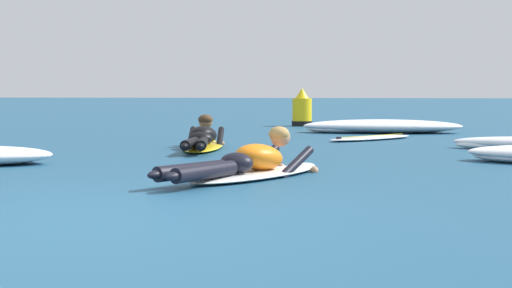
# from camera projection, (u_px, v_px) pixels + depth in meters

# --- Properties ---
(ground_plane) EXTENTS (120.00, 120.00, 0.00)m
(ground_plane) POSITION_uv_depth(u_px,v_px,m) (267.00, 134.00, 15.18)
(ground_plane) COLOR navy
(surfer_near) EXTENTS (1.52, 2.31, 0.54)m
(surfer_near) POSITION_uv_depth(u_px,v_px,m) (250.00, 164.00, 7.64)
(surfer_near) COLOR white
(surfer_near) RESTS_ON ground
(surfer_far) EXTENTS (0.76, 2.54, 0.55)m
(surfer_far) POSITION_uv_depth(u_px,v_px,m) (202.00, 140.00, 11.31)
(surfer_far) COLOR yellow
(surfer_far) RESTS_ON ground
(drifting_surfboard) EXTENTS (1.68, 1.83, 0.16)m
(drifting_surfboard) POSITION_uv_depth(u_px,v_px,m) (370.00, 138.00, 13.42)
(drifting_surfboard) COLOR silver
(drifting_surfboard) RESTS_ON ground
(whitewater_back) EXTENTS (3.19, 1.26, 0.27)m
(whitewater_back) POSITION_uv_depth(u_px,v_px,m) (382.00, 127.00, 15.58)
(whitewater_back) COLOR white
(whitewater_back) RESTS_ON ground
(channel_marker_buoy) EXTENTS (0.48, 0.48, 0.89)m
(channel_marker_buoy) POSITION_uv_depth(u_px,v_px,m) (302.00, 111.00, 18.42)
(channel_marker_buoy) COLOR yellow
(channel_marker_buoy) RESTS_ON ground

